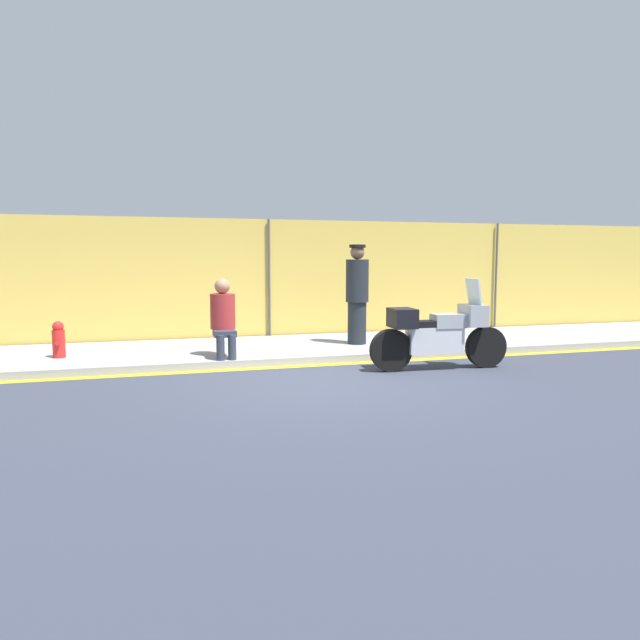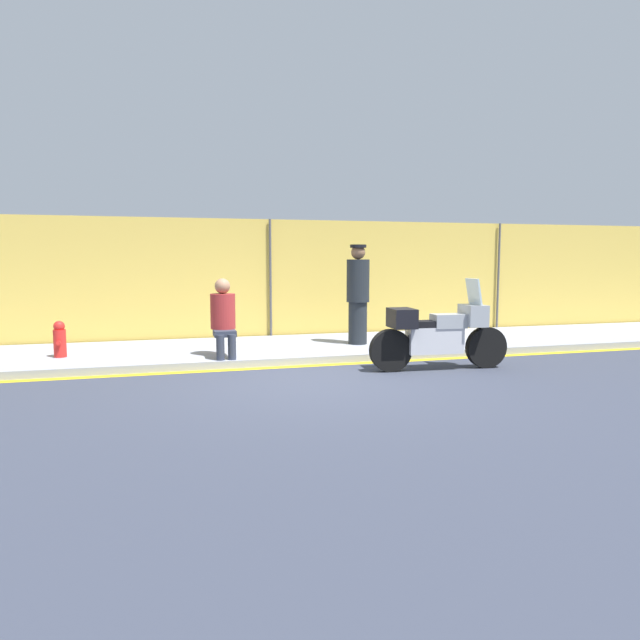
{
  "view_description": "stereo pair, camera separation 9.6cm",
  "coord_description": "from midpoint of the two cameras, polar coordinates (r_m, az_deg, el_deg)",
  "views": [
    {
      "loc": [
        -2.33,
        -7.77,
        1.75
      ],
      "look_at": [
        0.33,
        1.34,
        0.73
      ],
      "focal_mm": 32.0,
      "sensor_mm": 36.0,
      "label": 1
    },
    {
      "loc": [
        -2.24,
        -7.8,
        1.75
      ],
      "look_at": [
        0.33,
        1.34,
        0.73
      ],
      "focal_mm": 32.0,
      "sensor_mm": 36.0,
      "label": 2
    }
  ],
  "objects": [
    {
      "name": "ground_plane",
      "position": [
        8.3,
        0.65,
        -6.04
      ],
      "size": [
        120.0,
        120.0,
        0.0
      ],
      "primitive_type": "plane",
      "color": "#333847"
    },
    {
      "name": "fire_hydrant",
      "position": [
        10.34,
        -24.35,
        -1.77
      ],
      "size": [
        0.2,
        0.25,
        0.6
      ],
      "color": "red",
      "rests_on": "sidewalk"
    },
    {
      "name": "motorcycle",
      "position": [
        9.19,
        12.04,
        -1.33
      ],
      "size": [
        2.28,
        0.6,
        1.44
      ],
      "rotation": [
        0.0,
        0.0,
        -0.07
      ],
      "color": "black",
      "rests_on": "ground_plane"
    },
    {
      "name": "person_seated_on_curb",
      "position": [
        9.57,
        -9.36,
        0.6
      ],
      "size": [
        0.41,
        0.68,
        1.3
      ],
      "color": "#2D3342",
      "rests_on": "sidewalk"
    },
    {
      "name": "storefront_fence",
      "position": [
        12.14,
        -4.83,
        3.93
      ],
      "size": [
        38.51,
        0.17,
        2.58
      ],
      "color": "gold",
      "rests_on": "ground_plane"
    },
    {
      "name": "sidewalk",
      "position": [
        10.79,
        -3.28,
        -2.86
      ],
      "size": [
        40.53,
        2.82,
        0.13
      ],
      "color": "#8E93A3",
      "rests_on": "ground_plane"
    },
    {
      "name": "curb_paint_stripe",
      "position": [
        9.37,
        -1.3,
        -4.62
      ],
      "size": [
        40.53,
        0.18,
        0.01
      ],
      "color": "gold",
      "rests_on": "ground_plane"
    },
    {
      "name": "officer_standing",
      "position": [
        10.87,
        4.06,
        2.65
      ],
      "size": [
        0.43,
        0.43,
        1.89
      ],
      "color": "#1E2328",
      "rests_on": "sidewalk"
    }
  ]
}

